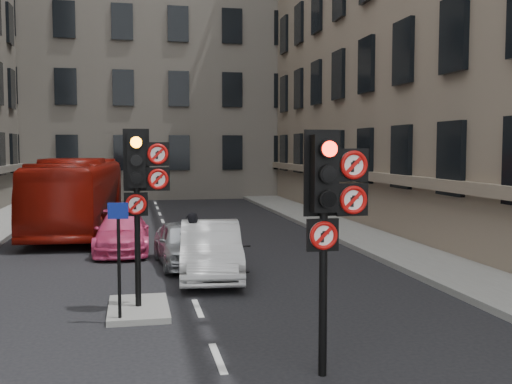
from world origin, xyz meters
name	(u,v)px	position (x,y,z in m)	size (l,w,h in m)	color
pavement_right	(385,242)	(7.20, 12.00, 0.08)	(3.00, 50.00, 0.16)	gray
centre_island	(139,309)	(-1.20, 5.00, 0.06)	(1.20, 2.00, 0.12)	gray
building_far	(149,56)	(0.00, 38.00, 10.00)	(30.00, 14.00, 20.00)	#655E55
signal_near	(330,199)	(1.49, 0.99, 2.58)	(0.91, 0.40, 3.58)	black
signal_far	(141,178)	(-1.11, 4.99, 2.70)	(0.91, 0.40, 3.58)	black
car_silver	(184,243)	(0.10, 9.65, 0.62)	(1.46, 3.63, 1.24)	#A8ACB0
car_white	(210,250)	(0.65, 7.98, 0.71)	(1.49, 4.28, 1.41)	silver
car_pink	(122,233)	(-1.64, 12.29, 0.60)	(1.68, 4.13, 1.20)	#DD4177
bus_red	(78,195)	(-3.42, 17.37, 1.45)	(2.44, 10.42, 2.90)	maroon
motorcycle	(240,261)	(1.32, 7.35, 0.51)	(0.48, 1.68, 1.01)	black
motorcyclist	(192,244)	(0.19, 8.17, 0.83)	(0.61, 0.40, 1.66)	black
info_sign	(119,244)	(-1.55, 4.18, 1.53)	(0.38, 0.13, 2.18)	black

